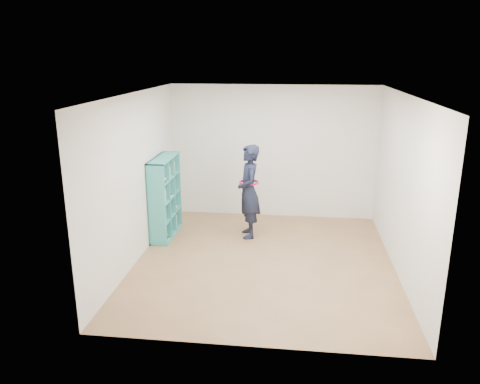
# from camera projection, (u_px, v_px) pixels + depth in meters

# --- Properties ---
(floor) EXTENTS (4.50, 4.50, 0.00)m
(floor) POSITION_uv_depth(u_px,v_px,m) (264.00, 262.00, 7.38)
(floor) COLOR brown
(floor) RESTS_ON ground
(ceiling) EXTENTS (4.50, 4.50, 0.00)m
(ceiling) POSITION_uv_depth(u_px,v_px,m) (267.00, 94.00, 6.64)
(ceiling) COLOR white
(ceiling) RESTS_ON wall_back
(wall_left) EXTENTS (0.02, 4.50, 2.60)m
(wall_left) POSITION_uv_depth(u_px,v_px,m) (136.00, 178.00, 7.24)
(wall_left) COLOR silver
(wall_left) RESTS_ON floor
(wall_right) EXTENTS (0.02, 4.50, 2.60)m
(wall_right) POSITION_uv_depth(u_px,v_px,m) (403.00, 187.00, 6.78)
(wall_right) COLOR silver
(wall_right) RESTS_ON floor
(wall_back) EXTENTS (4.00, 0.02, 2.60)m
(wall_back) POSITION_uv_depth(u_px,v_px,m) (273.00, 152.00, 9.15)
(wall_back) COLOR silver
(wall_back) RESTS_ON floor
(wall_front) EXTENTS (4.00, 0.02, 2.60)m
(wall_front) POSITION_uv_depth(u_px,v_px,m) (251.00, 239.00, 4.87)
(wall_front) COLOR silver
(wall_front) RESTS_ON floor
(bookshelf) EXTENTS (0.31, 1.07, 1.43)m
(bookshelf) POSITION_uv_depth(u_px,v_px,m) (164.00, 198.00, 8.29)
(bookshelf) COLOR teal
(bookshelf) RESTS_ON floor
(person) EXTENTS (0.54, 0.69, 1.66)m
(person) POSITION_uv_depth(u_px,v_px,m) (249.00, 191.00, 8.20)
(person) COLOR black
(person) RESTS_ON floor
(smartphone) EXTENTS (0.03, 0.10, 0.12)m
(smartphone) POSITION_uv_depth(u_px,v_px,m) (241.00, 185.00, 8.22)
(smartphone) COLOR silver
(smartphone) RESTS_ON person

